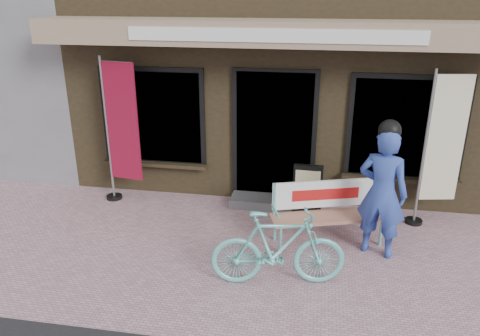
% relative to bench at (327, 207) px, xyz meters
% --- Properties ---
extents(ground, '(70.00, 70.00, 0.00)m').
position_rel_bench_xyz_m(ground, '(-0.87, -0.80, -0.51)').
color(ground, '#B88C98').
rests_on(ground, ground).
extents(storefront, '(7.00, 6.77, 6.00)m').
position_rel_bench_xyz_m(storefront, '(-0.87, 4.16, 2.49)').
color(storefront, black).
rests_on(storefront, ground).
extents(bench, '(1.64, 0.86, 0.86)m').
position_rel_bench_xyz_m(bench, '(0.00, 0.00, 0.00)').
color(bench, '#62BFBB').
rests_on(bench, ground).
extents(person, '(0.74, 0.61, 1.85)m').
position_rel_bench_xyz_m(person, '(0.68, -0.23, 0.40)').
color(person, '#2F47A3').
rests_on(person, ground).
extents(bicycle, '(1.65, 0.72, 0.96)m').
position_rel_bench_xyz_m(bicycle, '(-0.57, -1.16, -0.02)').
color(bicycle, '#62BFBB').
rests_on(bicycle, ground).
extents(nobori_red, '(0.71, 0.29, 2.38)m').
position_rel_bench_xyz_m(nobori_red, '(-3.28, 0.77, 0.72)').
color(nobori_red, gray).
rests_on(nobori_red, ground).
extents(nobori_cream, '(0.69, 0.30, 2.33)m').
position_rel_bench_xyz_m(nobori_cream, '(1.56, 0.78, 0.70)').
color(nobori_cream, gray).
rests_on(nobori_cream, ground).
extents(menu_stand, '(0.44, 0.11, 0.88)m').
position_rel_bench_xyz_m(menu_stand, '(-0.29, 0.62, -0.06)').
color(menu_stand, black).
rests_on(menu_stand, ground).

